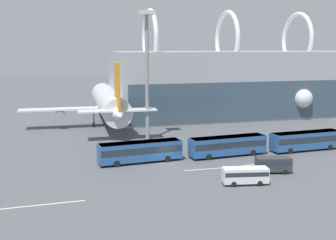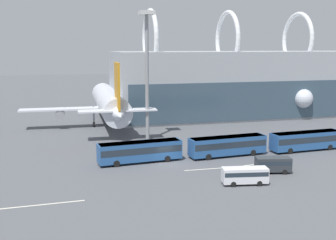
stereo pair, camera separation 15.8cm
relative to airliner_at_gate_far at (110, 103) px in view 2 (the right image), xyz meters
The scene contains 14 objects.
ground_plane 34.78m from the airliner_at_gate_far, 82.78° to the right, with size 440.00×440.00×0.00m, color #515459.
terminal_building 61.85m from the airliner_at_gate_far, ahead, with size 118.07×23.05×26.77m.
airliner_at_gate_far is the anchor object (origin of this frame).
airliner_parked_remote 56.13m from the airliner_at_gate_far, 14.26° to the left, with size 44.71×40.81×13.25m.
shuttle_bus_0 32.57m from the airliner_at_gate_far, 89.12° to the right, with size 13.19×3.93×3.23m.
shuttle_bus_1 35.83m from the airliner_at_gate_far, 65.05° to the right, with size 13.18×3.83×3.23m.
shuttle_bus_2 43.93m from the airliner_at_gate_far, 47.49° to the right, with size 13.15×3.61×3.23m.
service_van_foreground 46.27m from the airliner_at_gate_far, 67.49° to the right, with size 5.21×3.06×2.23m.
service_van_crossing 47.91m from the airliner_at_gate_far, 76.02° to the right, with size 6.12×2.87×2.21m.
floodlight_mast 20.65m from the airliner_at_gate_far, 73.81° to the right, with size 2.73×2.73×24.09m.
lane_stripe_0 40.14m from the airliner_at_gate_far, 75.54° to the right, with size 8.40×0.25×0.01m, color silver.
lane_stripe_1 42.42m from the airliner_at_gate_far, 64.04° to the right, with size 11.66×0.25×0.01m, color silver.
lane_stripe_2 49.31m from the airliner_at_gate_far, 106.66° to the right, with size 10.19×0.25×0.01m, color silver.
lane_stripe_3 44.76m from the airliner_at_gate_far, 44.39° to the right, with size 11.83×0.25×0.01m, color silver.
Camera 2 is at (-15.99, -60.24, 17.61)m, focal length 45.00 mm.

